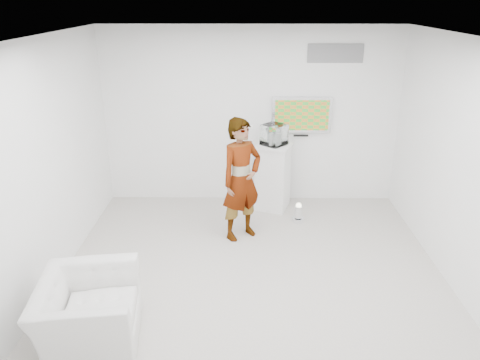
{
  "coord_description": "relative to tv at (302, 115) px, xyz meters",
  "views": [
    {
      "loc": [
        -0.1,
        -5.26,
        3.42
      ],
      "look_at": [
        -0.16,
        0.6,
        1.1
      ],
      "focal_mm": 35.0,
      "sensor_mm": 36.0,
      "label": 1
    }
  ],
  "objects": [
    {
      "name": "wii_remote",
      "position": [
        -0.89,
        -1.12,
        0.1
      ],
      "size": [
        0.11,
        0.12,
        0.03
      ],
      "primitive_type": "cube",
      "rotation": [
        0.0,
        0.0,
        0.69
      ],
      "color": "white",
      "rests_on": "person"
    },
    {
      "name": "armchair",
      "position": [
        -2.56,
        -3.74,
        -1.19
      ],
      "size": [
        1.11,
        1.23,
        0.72
      ],
      "primitive_type": "imported",
      "rotation": [
        0.0,
        0.0,
        1.7
      ],
      "color": "silver",
      "rests_on": "room"
    },
    {
      "name": "room",
      "position": [
        -0.85,
        -2.45,
        -0.05
      ],
      "size": [
        5.01,
        5.01,
        3.0
      ],
      "color": "#A59E97",
      "rests_on": "ground"
    },
    {
      "name": "pedestal",
      "position": [
        -0.47,
        -0.35,
        -0.98
      ],
      "size": [
        0.7,
        0.7,
        1.13
      ],
      "primitive_type": "cube",
      "rotation": [
        0.0,
        0.0,
        -0.33
      ],
      "color": "white",
      "rests_on": "room"
    },
    {
      "name": "person",
      "position": [
        -1.0,
        -1.39,
        -0.63
      ],
      "size": [
        0.8,
        0.76,
        1.84
      ],
      "primitive_type": "imported",
      "rotation": [
        0.0,
        0.0,
        0.65
      ],
      "color": "silver",
      "rests_on": "room"
    },
    {
      "name": "vitrine",
      "position": [
        -0.47,
        -0.35,
        -0.25
      ],
      "size": [
        0.48,
        0.48,
        0.34
      ],
      "primitive_type": "cube",
      "rotation": [
        0.0,
        0.0,
        -0.74
      ],
      "color": "white",
      "rests_on": "pedestal"
    },
    {
      "name": "console",
      "position": [
        -0.47,
        -0.35,
        -0.31
      ],
      "size": [
        0.12,
        0.15,
        0.21
      ],
      "primitive_type": "cube",
      "rotation": [
        0.0,
        0.0,
        -0.56
      ],
      "color": "white",
      "rests_on": "pedestal"
    },
    {
      "name": "tv",
      "position": [
        0.0,
        0.0,
        0.0
      ],
      "size": [
        1.0,
        0.08,
        0.6
      ],
      "primitive_type": "cube",
      "color": "silver",
      "rests_on": "room"
    },
    {
      "name": "floor_uplight",
      "position": [
        -0.08,
        -0.9,
        -1.39
      ],
      "size": [
        0.26,
        0.26,
        0.31
      ],
      "primitive_type": "cylinder",
      "rotation": [
        0.0,
        0.0,
        -0.34
      ],
      "color": "white",
      "rests_on": "room"
    },
    {
      "name": "logo_decal",
      "position": [
        0.5,
        0.04,
        1.0
      ],
      "size": [
        0.9,
        0.02,
        0.3
      ],
      "primitive_type": "cube",
      "color": "slate",
      "rests_on": "room"
    }
  ]
}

